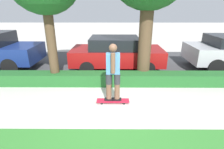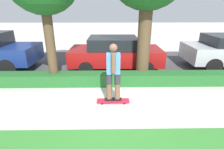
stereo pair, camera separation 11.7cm
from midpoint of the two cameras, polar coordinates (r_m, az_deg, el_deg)
ground_plane at (r=5.13m, az=-0.77°, el=-10.52°), size 60.00×60.00×0.00m
street_asphalt at (r=8.98m, az=-0.90°, el=3.68°), size 18.43×5.00×0.01m
hedge_row at (r=6.46m, az=-0.85°, el=-1.39°), size 18.43×0.60×0.44m
skateboard at (r=5.29m, az=-0.25°, el=-8.54°), size 0.97×0.24×0.09m
skater_person at (r=4.90m, az=-0.26°, el=0.88°), size 0.50×0.44×1.70m
parked_car_middle at (r=7.98m, az=0.53°, el=7.11°), size 4.08×1.94×1.47m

